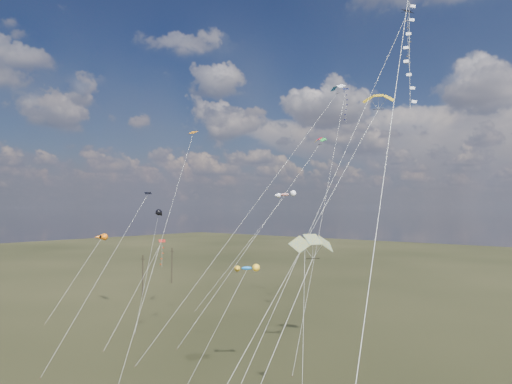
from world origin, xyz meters
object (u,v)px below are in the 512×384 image
Objects in this scene: utility_pole_near at (143,276)px; diamond_black_high at (398,57)px; utility_pole_far at (172,265)px; parafoil_yellow at (378,96)px; novelty_black_orange at (101,237)px.

diamond_black_high is at bearing -11.64° from utility_pole_near.
parafoil_yellow reaches higher than utility_pole_far.
utility_pole_near is at bearing 107.07° from novelty_black_orange.
novelty_black_orange reaches higher than utility_pole_far.
utility_pole_near is at bearing -60.26° from utility_pole_far.
diamond_black_high is at bearing -21.83° from utility_pole_far.
novelty_black_orange is at bearing -65.57° from utility_pole_far.
utility_pole_far is at bearing 119.74° from utility_pole_near.
diamond_black_high reaches higher than utility_pole_far.
novelty_black_orange reaches higher than utility_pole_near.
parafoil_yellow is at bearing -111.95° from diamond_black_high.
parafoil_yellow is 2.23× the size of novelty_black_orange.
diamond_black_high is at bearing 68.05° from parafoil_yellow.
parafoil_yellow is (54.52, -13.96, 23.56)m from utility_pole_near.
diamond_black_high is 1.30× the size of parafoil_yellow.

